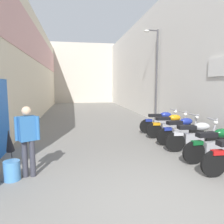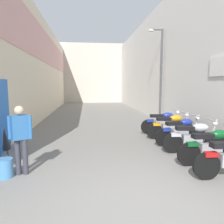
# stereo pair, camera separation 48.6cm
# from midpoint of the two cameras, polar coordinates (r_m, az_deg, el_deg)

# --- Properties ---
(ground_plane) EXTENTS (37.75, 37.75, 0.00)m
(ground_plane) POSITION_cam_midpoint_polar(r_m,az_deg,el_deg) (12.31, -2.03, -2.27)
(ground_plane) COLOR slate
(building_left) EXTENTS (0.45, 21.75, 6.15)m
(building_left) POSITION_cam_midpoint_polar(r_m,az_deg,el_deg) (14.32, -17.25, 11.21)
(building_left) COLOR beige
(building_left) RESTS_ON ground
(building_right) EXTENTS (0.45, 21.75, 6.53)m
(building_right) POSITION_cam_midpoint_polar(r_m,az_deg,el_deg) (14.86, 11.22, 11.84)
(building_right) COLOR silver
(building_right) RESTS_ON ground
(building_far_end) EXTENTS (9.66, 2.00, 6.82)m
(building_far_end) POSITION_cam_midpoint_polar(r_m,az_deg,el_deg) (26.03, -4.67, 10.20)
(building_far_end) COLOR beige
(building_far_end) RESTS_ON ground
(motorcycle_second) EXTENTS (1.85, 0.58, 1.04)m
(motorcycle_second) POSITION_cam_midpoint_polar(r_m,az_deg,el_deg) (6.13, 27.48, -7.99)
(motorcycle_second) COLOR black
(motorcycle_second) RESTS_ON ground
(motorcycle_third) EXTENTS (1.85, 0.58, 1.04)m
(motorcycle_third) POSITION_cam_midpoint_polar(r_m,az_deg,el_deg) (6.89, 23.10, -6.13)
(motorcycle_third) COLOR black
(motorcycle_third) RESTS_ON ground
(motorcycle_fourth) EXTENTS (1.85, 0.58, 1.04)m
(motorcycle_fourth) POSITION_cam_midpoint_polar(r_m,az_deg,el_deg) (7.64, 19.85, -4.72)
(motorcycle_fourth) COLOR black
(motorcycle_fourth) RESTS_ON ground
(motorcycle_fifth) EXTENTS (1.85, 0.58, 1.04)m
(motorcycle_fifth) POSITION_cam_midpoint_polar(r_m,az_deg,el_deg) (8.42, 17.16, -3.54)
(motorcycle_fifth) COLOR black
(motorcycle_fifth) RESTS_ON ground
(motorcycle_sixth) EXTENTS (1.85, 0.58, 1.04)m
(motorcycle_sixth) POSITION_cam_midpoint_polar(r_m,az_deg,el_deg) (9.16, 15.08, -2.61)
(motorcycle_sixth) COLOR black
(motorcycle_sixth) RESTS_ON ground
(pedestrian_by_doorway) EXTENTS (0.52, 0.34, 1.57)m
(pedestrian_by_doorway) POSITION_cam_midpoint_polar(r_m,az_deg,el_deg) (5.09, -20.86, -5.79)
(pedestrian_by_doorway) COLOR #383842
(pedestrian_by_doorway) RESTS_ON ground
(water_jug_beside_first) EXTENTS (0.34, 0.34, 0.42)m
(water_jug_beside_first) POSITION_cam_midpoint_polar(r_m,az_deg,el_deg) (5.27, -24.38, -13.56)
(water_jug_beside_first) COLOR #4C8CCC
(water_jug_beside_first) RESTS_ON ground
(umbrella_leaning) EXTENTS (0.20, 0.35, 0.97)m
(umbrella_leaning) POSITION_cam_midpoint_polar(r_m,az_deg,el_deg) (5.86, -24.59, -6.69)
(umbrella_leaning) COLOR #4C4C4C
(umbrella_leaning) RESTS_ON ground
(street_lamp) EXTENTS (0.79, 0.18, 4.92)m
(street_lamp) POSITION_cam_midpoint_polar(r_m,az_deg,el_deg) (11.76, 13.87, 11.07)
(street_lamp) COLOR #47474C
(street_lamp) RESTS_ON ground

